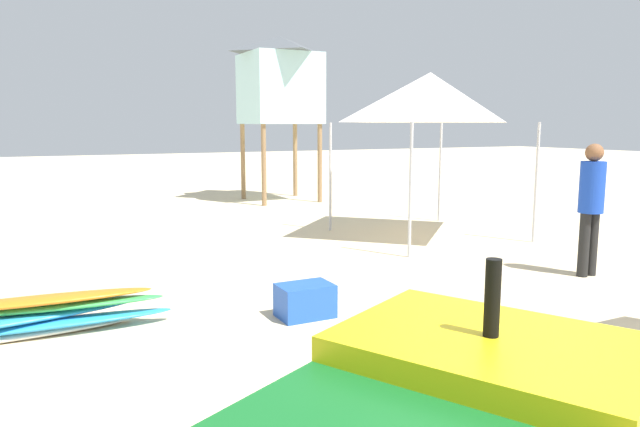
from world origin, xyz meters
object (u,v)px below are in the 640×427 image
object	(u,v)px
popup_canopy	(430,98)
lifeguard_tower	(280,80)
surfboard_pile	(28,317)
cooler_box	(305,301)
lifeguard_near_right	(591,200)

from	to	relation	value
popup_canopy	lifeguard_tower	world-z (taller)	lifeguard_tower
surfboard_pile	lifeguard_tower	world-z (taller)	lifeguard_tower
cooler_box	lifeguard_near_right	bearing A→B (deg)	-2.08
lifeguard_tower	surfboard_pile	bearing A→B (deg)	-126.04
surfboard_pile	lifeguard_near_right	xyz separation A→B (m)	(6.70, -0.76, 0.82)
surfboard_pile	cooler_box	distance (m)	2.67
surfboard_pile	lifeguard_tower	bearing A→B (deg)	53.96
popup_canopy	cooler_box	distance (m)	5.52
surfboard_pile	lifeguard_tower	xyz separation A→B (m)	(6.15, 8.45, 2.96)
lifeguard_tower	cooler_box	size ratio (longest dim) A/B	7.57
lifeguard_near_right	cooler_box	bearing A→B (deg)	177.92
surfboard_pile	popup_canopy	xyz separation A→B (m)	(6.52, 2.52, 2.27)
surfboard_pile	lifeguard_near_right	size ratio (longest dim) A/B	1.44
surfboard_pile	lifeguard_near_right	world-z (taller)	lifeguard_near_right
lifeguard_near_right	surfboard_pile	bearing A→B (deg)	173.52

